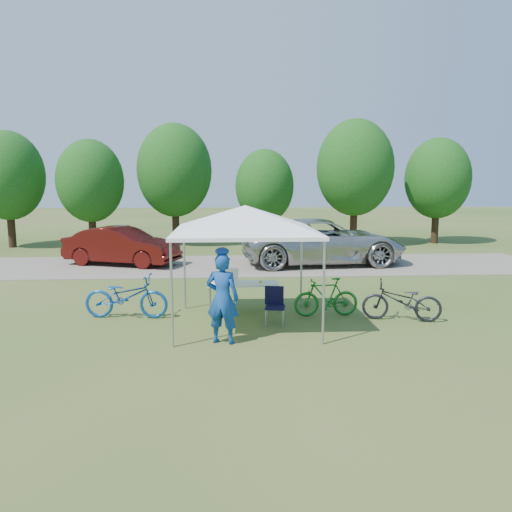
{
  "coord_description": "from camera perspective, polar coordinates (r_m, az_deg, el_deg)",
  "views": [
    {
      "loc": [
        -0.41,
        -11.1,
        3.27
      ],
      "look_at": [
        0.36,
        2.0,
        1.28
      ],
      "focal_mm": 35.0,
      "sensor_mm": 36.0,
      "label": 1
    }
  ],
  "objects": [
    {
      "name": "bike_dark",
      "position": [
        12.22,
        16.32,
        -4.95
      ],
      "size": [
        1.92,
        1.07,
        0.95
      ],
      "primitive_type": "imported",
      "rotation": [
        0.0,
        0.0,
        -1.83
      ],
      "color": "black",
      "rests_on": "ground"
    },
    {
      "name": "folding_table",
      "position": [
        12.57,
        -1.48,
        -3.27
      ],
      "size": [
        1.77,
        0.74,
        0.73
      ],
      "color": "white",
      "rests_on": "ground"
    },
    {
      "name": "ice_cream_cup",
      "position": [
        12.53,
        0.53,
        -2.97
      ],
      "size": [
        0.07,
        0.07,
        0.06
      ],
      "primitive_type": "cylinder",
      "color": "gold",
      "rests_on": "folding_table"
    },
    {
      "name": "cyclist",
      "position": [
        10.09,
        -3.85,
        -4.86
      ],
      "size": [
        0.77,
        0.61,
        1.85
      ],
      "primitive_type": "imported",
      "rotation": [
        0.0,
        0.0,
        2.86
      ],
      "color": "#124295",
      "rests_on": "ground"
    },
    {
      "name": "minivan",
      "position": [
        19.74,
        7.68,
        1.67
      ],
      "size": [
        6.61,
        3.47,
        1.78
      ],
      "primitive_type": "imported",
      "rotation": [
        0.0,
        0.0,
        1.66
      ],
      "color": "#B4B5B0",
      "rests_on": "gravel_strip"
    },
    {
      "name": "sedan",
      "position": [
        20.08,
        -15.08,
        1.13
      ],
      "size": [
        4.73,
        2.96,
        1.47
      ],
      "primitive_type": "imported",
      "rotation": [
        0.0,
        0.0,
        1.23
      ],
      "color": "#4D0F0C",
      "rests_on": "gravel_strip"
    },
    {
      "name": "folding_chair",
      "position": [
        11.52,
        2.15,
        -5.29
      ],
      "size": [
        0.5,
        0.52,
        0.86
      ],
      "rotation": [
        0.0,
        0.0,
        -0.17
      ],
      "color": "black",
      "rests_on": "ground"
    },
    {
      "name": "ground",
      "position": [
        11.58,
        -1.19,
        -7.8
      ],
      "size": [
        100.0,
        100.0,
        0.0
      ],
      "primitive_type": "plane",
      "color": "#2D5119",
      "rests_on": "ground"
    },
    {
      "name": "cooler",
      "position": [
        12.52,
        -3.12,
        -2.3
      ],
      "size": [
        0.48,
        0.33,
        0.35
      ],
      "color": "white",
      "rests_on": "folding_table"
    },
    {
      "name": "canopy",
      "position": [
        11.12,
        -1.24,
        5.42
      ],
      "size": [
        4.53,
        4.53,
        3.0
      ],
      "color": "#A5A5AA",
      "rests_on": "ground"
    },
    {
      "name": "gravel_strip",
      "position": [
        19.38,
        -2.09,
        -1.07
      ],
      "size": [
        24.0,
        5.0,
        0.02
      ],
      "primitive_type": "cube",
      "color": "gray",
      "rests_on": "ground"
    },
    {
      "name": "bike_green",
      "position": [
        12.25,
        8.02,
        -4.66
      ],
      "size": [
        1.6,
        0.53,
        0.95
      ],
      "primitive_type": "imported",
      "rotation": [
        0.0,
        0.0,
        -1.52
      ],
      "color": "#17681E",
      "rests_on": "ground"
    },
    {
      "name": "treeline",
      "position": [
        25.15,
        -3.12,
        9.21
      ],
      "size": [
        24.89,
        4.28,
        6.3
      ],
      "color": "#382314",
      "rests_on": "ground"
    },
    {
      "name": "bike_blue",
      "position": [
        12.37,
        -14.6,
        -4.49
      ],
      "size": [
        2.07,
        0.9,
        1.05
      ],
      "primitive_type": "imported",
      "rotation": [
        0.0,
        0.0,
        1.47
      ],
      "color": "#114999",
      "rests_on": "ground"
    }
  ]
}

